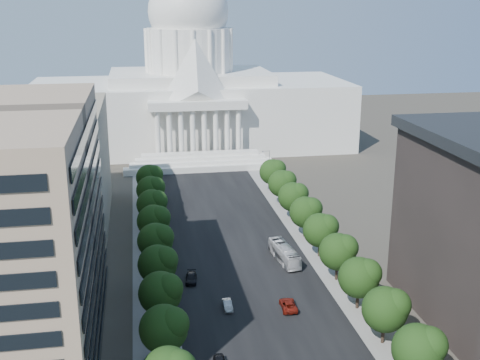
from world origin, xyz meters
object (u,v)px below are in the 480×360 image
car_silver (228,305)px  city_bus (284,253)px  car_red (288,305)px  car_dark_b (191,278)px

car_silver → city_bus: bearing=51.1°
car_red → car_dark_b: (-16.64, 14.22, -0.04)m
car_dark_b → city_bus: bearing=25.2°
car_silver → car_red: bearing=-10.0°
car_silver → city_bus: size_ratio=0.34×
car_silver → car_red: (11.04, -1.98, 0.08)m
car_silver → city_bus: city_bus is taller
car_dark_b → city_bus: city_bus is taller
car_silver → car_dark_b: 13.46m
car_dark_b → city_bus: 22.07m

